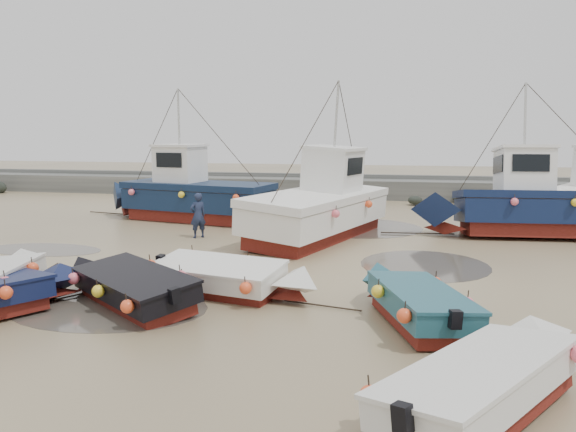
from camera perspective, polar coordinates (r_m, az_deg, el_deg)
name	(u,v)px	position (r m, az deg, el deg)	size (l,w,h in m)	color
ground	(231,287)	(15.59, -5.78, -7.19)	(120.00, 120.00, 0.00)	tan
seawall	(335,188)	(36.73, 4.85, 2.86)	(60.00, 4.92, 1.50)	slate
puddle_a	(108,307)	(14.44, -17.80, -8.82)	(4.93, 4.93, 0.01)	#4F483F
puddle_b	(425,265)	(18.53, 13.72, -4.85)	(4.08, 4.08, 0.01)	#4F483F
puddle_c	(44,250)	(22.18, -23.58, -3.14)	(4.41, 4.41, 0.01)	#4F483F
puddle_d	(357,227)	(25.23, 7.02, -1.16)	(5.76, 5.76, 0.01)	#4F483F
dinghy_2	(414,297)	(12.98, 12.65, -8.01)	(2.76, 5.36, 1.43)	maroon
dinghy_3	(497,375)	(9.43, 20.43, -14.87)	(4.08, 5.65, 1.43)	maroon
dinghy_4	(129,281)	(14.56, -15.84, -6.38)	(5.43, 4.34, 1.43)	maroon
dinghy_5	(230,274)	(14.70, -5.88, -5.92)	(5.69, 2.63, 1.43)	maroon
cabin_boat_0	(187,193)	(27.43, -10.21, 2.34)	(10.43, 4.29, 6.22)	maroon
cabin_boat_1	(324,205)	(22.78, 3.70, 1.16)	(5.45, 11.13, 6.22)	maroon
cabin_boat_2	(533,204)	(24.62, 23.61, 1.09)	(10.26, 3.35, 6.22)	maroon
person	(198,238)	(22.91, -9.09, -2.19)	(0.66, 0.44, 1.82)	#1B243D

